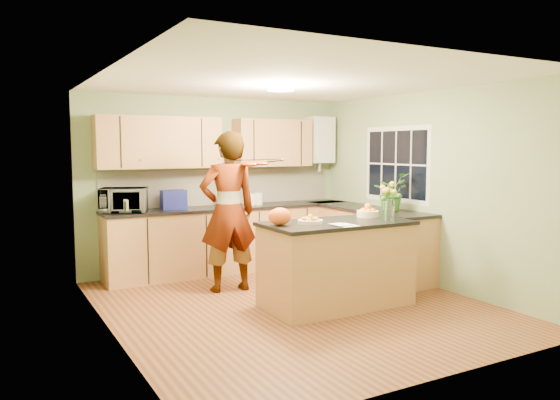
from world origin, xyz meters
TOP-DOWN VIEW (x-y plane):
  - floor at (0.00, 0.00)m, footprint 4.50×4.50m
  - ceiling at (0.00, 0.00)m, footprint 4.00×4.50m
  - wall_back at (0.00, 2.25)m, footprint 4.00×0.02m
  - wall_front at (0.00, -2.25)m, footprint 4.00×0.02m
  - wall_left at (-2.00, 0.00)m, footprint 0.02×4.50m
  - wall_right at (2.00, 0.00)m, footprint 0.02×4.50m
  - back_counter at (0.10, 1.95)m, footprint 3.64×0.62m
  - right_counter at (1.70, 0.85)m, footprint 0.62×2.24m
  - splashback at (0.10, 2.23)m, footprint 3.60×0.02m
  - upper_cabinets at (-0.18, 2.08)m, footprint 3.20×0.34m
  - boiler at (1.70, 2.09)m, footprint 0.40×0.30m
  - window_right at (1.99, 0.60)m, footprint 0.01×1.30m
  - light_switch at (-1.99, -0.60)m, footprint 0.02×0.09m
  - ceiling_lamp at (0.00, 0.30)m, footprint 0.30×0.30m
  - peninsula_island at (0.42, -0.24)m, footprint 1.67×0.86m
  - fruit_dish at (0.07, -0.24)m, footprint 0.27×0.27m
  - orange_bowl at (0.97, -0.09)m, footprint 0.26×0.26m
  - flower_vase at (1.02, -0.42)m, footprint 0.26×0.26m
  - orange_bag at (-0.28, -0.19)m, footprint 0.31×0.29m
  - papers at (0.32, -0.54)m, footprint 0.20×0.27m
  - violinist at (-0.38, 0.94)m, footprint 0.76×0.53m
  - violin at (-0.18, 0.72)m, footprint 0.57×0.50m
  - microwave at (-1.43, 1.94)m, footprint 0.68×0.58m
  - blue_box at (-0.74, 1.98)m, footprint 0.35×0.27m
  - kettle at (0.03, 1.99)m, footprint 0.16×0.16m
  - jar_cream at (0.42, 1.94)m, footprint 0.14×0.14m
  - jar_white at (0.53, 1.92)m, footprint 0.13×0.13m
  - potted_plant at (1.70, 0.36)m, footprint 0.56×0.52m

SIDE VIEW (x-z plane):
  - floor at x=0.00m, z-range 0.00..0.00m
  - back_counter at x=0.10m, z-range 0.00..0.94m
  - right_counter at x=1.70m, z-range 0.00..0.94m
  - peninsula_island at x=0.42m, z-range 0.00..0.96m
  - papers at x=0.32m, z-range 0.96..0.97m
  - violinist at x=-0.38m, z-range 0.00..1.98m
  - fruit_dish at x=0.07m, z-range 0.95..1.05m
  - orange_bowl at x=0.97m, z-range 0.95..1.10m
  - jar_cream at x=0.42m, z-range 0.94..1.11m
  - jar_white at x=0.53m, z-range 0.94..1.12m
  - orange_bag at x=-0.28m, z-range 0.96..1.15m
  - kettle at x=0.03m, z-range 0.91..1.21m
  - blue_box at x=-0.74m, z-range 0.94..1.20m
  - microwave at x=-1.43m, z-range 0.94..1.26m
  - potted_plant at x=1.70m, z-range 0.94..1.45m
  - splashback at x=0.10m, z-range 0.94..1.46m
  - wall_back at x=0.00m, z-range 0.00..2.50m
  - wall_front at x=0.00m, z-range 0.00..2.50m
  - wall_left at x=-2.00m, z-range 0.00..2.50m
  - wall_right at x=2.00m, z-range 0.00..2.50m
  - flower_vase at x=1.02m, z-range 1.04..1.52m
  - light_switch at x=-1.99m, z-range 1.26..1.34m
  - window_right at x=1.99m, z-range 1.02..2.08m
  - violin at x=-0.18m, z-range 1.51..1.66m
  - upper_cabinets at x=-0.18m, z-range 1.50..2.20m
  - boiler at x=1.70m, z-range 1.47..2.33m
  - ceiling_lamp at x=0.00m, z-range 2.43..2.50m
  - ceiling at x=0.00m, z-range 2.49..2.51m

